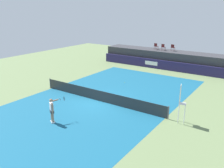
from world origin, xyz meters
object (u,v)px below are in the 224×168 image
Objects in this scene: spectator_chair_far_left at (156,46)px; tennis_player at (52,110)px; net_post_far at (168,113)px; spectator_chair_left at (163,47)px; umpire_chair at (181,101)px; spectator_chair_center at (173,47)px; tennis_ball at (125,82)px; net_post_near at (50,83)px.

spectator_chair_far_left reaches higher than tennis_player.
tennis_player is at bearing -141.92° from net_post_far.
umpire_chair is (7.75, -15.15, -1.11)m from spectator_chair_left.
spectator_chair_center is 0.50× the size of tennis_player.
tennis_ball is at bearing 144.38° from umpire_chair.
tennis_ball is at bearing -98.72° from spectator_chair_center.
spectator_chair_left is 0.89× the size of net_post_far.
spectator_chair_center is (2.31, 0.25, 0.00)m from spectator_chair_far_left.
spectator_chair_far_left is at bearing 73.88° from net_post_near.
tennis_player reaches higher than tennis_ball.
spectator_chair_far_left is 0.32× the size of umpire_chair.
tennis_player is at bearing -85.60° from spectator_chair_far_left.
umpire_chair is 1.56× the size of tennis_player.
spectator_chair_far_left is at bearing 117.76° from net_post_far.
umpire_chair is 13.29m from net_post_near.
spectator_chair_left is 20.26m from tennis_player.
net_post_near is (-13.24, 0.02, -1.09)m from umpire_chair.
spectator_chair_center is 20.60m from tennis_player.
tennis_player is (5.96, -5.05, 0.46)m from net_post_near.
net_post_near is 0.56× the size of tennis_player.
tennis_player is at bearing -40.29° from net_post_near.
umpire_chair is at bearing -35.62° from tennis_ball.
spectator_chair_left reaches higher than umpire_chair.
spectator_chair_far_left is at bearing 120.16° from umpire_chair.
spectator_chair_left is 16.25m from net_post_near.
spectator_chair_left is 0.32× the size of umpire_chair.
net_post_far is at bearing 0.00° from net_post_near.
tennis_player is (0.46, -20.18, -1.73)m from spectator_chair_left.
spectator_chair_left is at bearing 88.28° from tennis_ball.
spectator_chair_far_left is at bearing 94.40° from tennis_player.
umpire_chair is at bearing -67.10° from spectator_chair_center.
net_post_far is 14.71× the size of tennis_ball.
spectator_chair_center is 0.89× the size of net_post_far.
spectator_chair_far_left is 17.65m from umpire_chair.
spectator_chair_left is at bearing -164.83° from spectator_chair_center.
net_post_near is (-6.70, -15.46, -2.19)m from spectator_chair_center.
spectator_chair_left is 0.89× the size of net_post_near.
spectator_chair_left is 17.06m from umpire_chair.
spectator_chair_center is 0.32× the size of umpire_chair.
umpire_chair is 1.38m from net_post_far.
spectator_chair_center is at bearing 87.92° from tennis_player.
spectator_chair_left is 13.06× the size of tennis_ball.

